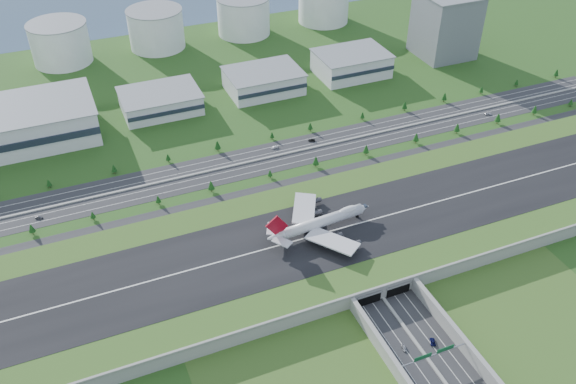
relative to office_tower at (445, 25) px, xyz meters
name	(u,v)px	position (x,y,z in m)	size (l,w,h in m)	color
ground	(340,239)	(-200.00, -195.00, -27.50)	(1200.00, 1200.00, 0.00)	#1F4916
airfield_deck	(340,234)	(-200.00, -195.09, -23.38)	(520.00, 100.00, 9.20)	gray
underpass_road	(438,368)	(-200.00, -294.42, -24.07)	(38.80, 120.40, 8.00)	#28282B
sign_gantry_near	(434,355)	(-200.00, -290.04, -20.55)	(38.70, 0.70, 9.80)	gray
north_expressway	(279,156)	(-200.00, -100.00, -27.44)	(560.00, 36.00, 0.12)	#28282B
tree_row	(318,144)	(-171.18, -102.71, -23.04)	(506.77, 48.47, 8.19)	#3D2819
hangar_west	(7,127)	(-370.00, -10.00, -15.00)	(120.00, 60.00, 25.00)	silver
hangar_mid_a	(160,101)	(-260.00, -5.00, -20.00)	(58.00, 42.00, 15.00)	silver
hangar_mid_b	(264,81)	(-175.00, -5.00, -19.00)	(58.00, 42.00, 17.00)	silver
hangar_mid_c	(351,64)	(-95.00, -5.00, -18.00)	(58.00, 42.00, 19.00)	silver
office_tower	(445,25)	(0.00, 0.00, 0.00)	(46.00, 46.00, 55.00)	slate
fuel_tank_a	(60,43)	(-320.00, 115.00, -10.00)	(50.00, 50.00, 35.00)	silver
fuel_tank_b	(156,29)	(-235.00, 115.00, -10.00)	(50.00, 50.00, 35.00)	silver
fuel_tank_c	(244,16)	(-150.00, 115.00, -10.00)	(50.00, 50.00, 35.00)	silver
fuel_tank_d	(324,4)	(-65.00, 115.00, -10.00)	(50.00, 50.00, 35.00)	silver
boeing_747	(320,222)	(-211.39, -191.53, -13.66)	(66.49, 62.64, 20.55)	silver
car_0	(404,348)	(-206.99, -277.28, -26.66)	(1.69, 4.20, 1.43)	#B6B7BB
car_2	(433,342)	(-192.45, -279.27, -26.67)	(2.35, 5.09, 1.41)	#0B0E39
car_4	(39,218)	(-358.74, -108.74, -26.62)	(1.80, 4.48, 1.53)	#5E5D62
car_5	(312,140)	(-171.04, -91.60, -26.58)	(1.69, 4.85, 1.60)	black
car_6	(488,114)	(-30.18, -108.50, -26.67)	(2.35, 5.10, 1.42)	silver
car_7	(274,147)	(-199.08, -90.02, -26.62)	(2.14, 5.26, 1.53)	white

